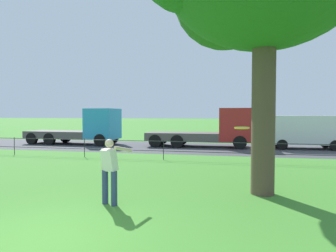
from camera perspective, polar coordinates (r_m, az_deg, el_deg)
ground_plane at (r=6.39m, az=-23.57°, el=-19.42°), size 300.00×300.00×0.00m
street_strip at (r=20.95m, az=2.77°, el=-4.11°), size 80.00×7.25×0.01m
park_fence at (r=15.30m, az=-0.88°, el=-3.97°), size 35.43×0.04×1.00m
person_thrower at (r=7.91m, az=-11.06°, el=-8.12°), size 0.71×0.73×1.70m
frisbee at (r=5.66m, az=13.94°, el=-0.34°), size 0.31×0.31×0.04m
flatbed_truck_center at (r=23.89m, az=-15.50°, el=-0.48°), size 7.37×2.61×2.75m
flatbed_truck_left at (r=21.41m, az=8.67°, el=-0.74°), size 7.35×2.56×2.75m
panel_van_far_right at (r=22.09m, az=24.44°, el=-0.69°), size 5.07×2.24×2.24m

